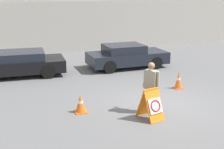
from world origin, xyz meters
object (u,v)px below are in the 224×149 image
object	(u,v)px
security_guard	(151,85)
traffic_cone_mid	(179,80)
barricade_sign	(151,104)
parked_car_rear_sedan	(127,56)
parked_car_front_coupe	(18,64)
traffic_cone_near	(81,104)

from	to	relation	value
security_guard	traffic_cone_mid	bearing A→B (deg)	-81.15
security_guard	barricade_sign	bearing A→B (deg)	125.04
security_guard	parked_car_rear_sedan	xyz separation A→B (m)	(1.68, 6.18, -0.34)
barricade_sign	parked_car_front_coupe	world-z (taller)	parked_car_front_coupe
security_guard	parked_car_rear_sedan	size ratio (longest dim) A/B	0.41
traffic_cone_mid	parked_car_rear_sedan	size ratio (longest dim) A/B	0.17
security_guard	parked_car_front_coupe	size ratio (longest dim) A/B	0.38
traffic_cone_near	traffic_cone_mid	world-z (taller)	traffic_cone_mid
barricade_sign	traffic_cone_mid	size ratio (longest dim) A/B	1.40
traffic_cone_near	parked_car_rear_sedan	world-z (taller)	parked_car_rear_sedan
traffic_cone_near	parked_car_rear_sedan	size ratio (longest dim) A/B	0.15
traffic_cone_near	parked_car_front_coupe	world-z (taller)	parked_car_front_coupe
security_guard	traffic_cone_mid	world-z (taller)	security_guard
traffic_cone_near	traffic_cone_mid	xyz separation A→B (m)	(4.59, 1.19, 0.05)
traffic_cone_near	traffic_cone_mid	distance (m)	4.74
traffic_cone_mid	parked_car_rear_sedan	bearing A→B (deg)	98.85
barricade_sign	parked_car_front_coupe	size ratio (longest dim) A/B	0.22
security_guard	parked_car_front_coupe	xyz separation A→B (m)	(-3.95, 6.42, -0.37)
traffic_cone_near	parked_car_rear_sedan	bearing A→B (deg)	53.92
barricade_sign	security_guard	distance (m)	0.75
parked_car_front_coupe	parked_car_rear_sedan	bearing A→B (deg)	-178.79
traffic_cone_near	security_guard	bearing A→B (deg)	-19.25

